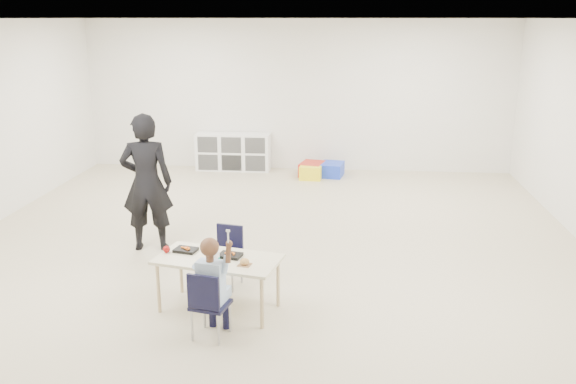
# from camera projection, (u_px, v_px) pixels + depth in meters

# --- Properties ---
(room) EXTENTS (9.00, 9.02, 2.80)m
(room) POSITION_uv_depth(u_px,v_px,m) (266.00, 143.00, 7.09)
(room) COLOR #C2B295
(room) RESTS_ON ground
(table) EXTENTS (1.30, 0.84, 0.55)m
(table) POSITION_uv_depth(u_px,v_px,m) (219.00, 283.00, 6.03)
(table) COLOR beige
(table) RESTS_ON ground
(chair_near) EXTENTS (0.38, 0.36, 0.66)m
(chair_near) POSITION_uv_depth(u_px,v_px,m) (211.00, 303.00, 5.50)
(chair_near) COLOR black
(chair_near) RESTS_ON ground
(chair_far) EXTENTS (0.38, 0.36, 0.66)m
(chair_far) POSITION_uv_depth(u_px,v_px,m) (225.00, 258.00, 6.54)
(chair_far) COLOR black
(chair_far) RESTS_ON ground
(child) EXTENTS (0.52, 0.52, 1.04)m
(child) POSITION_uv_depth(u_px,v_px,m) (210.00, 284.00, 5.44)
(child) COLOR #A9C3E5
(child) RESTS_ON chair_near
(lunch_tray_near) EXTENTS (0.25, 0.20, 0.03)m
(lunch_tray_near) POSITION_uv_depth(u_px,v_px,m) (230.00, 255.00, 5.98)
(lunch_tray_near) COLOR black
(lunch_tray_near) RESTS_ON table
(lunch_tray_far) EXTENTS (0.25, 0.20, 0.03)m
(lunch_tray_far) POSITION_uv_depth(u_px,v_px,m) (186.00, 250.00, 6.12)
(lunch_tray_far) COLOR black
(lunch_tray_far) RESTS_ON table
(milk_carton) EXTENTS (0.08, 0.08, 0.10)m
(milk_carton) POSITION_uv_depth(u_px,v_px,m) (215.00, 257.00, 5.85)
(milk_carton) COLOR white
(milk_carton) RESTS_ON table
(bread_roll) EXTENTS (0.09, 0.09, 0.07)m
(bread_roll) POSITION_uv_depth(u_px,v_px,m) (245.00, 262.00, 5.77)
(bread_roll) COLOR tan
(bread_roll) RESTS_ON table
(apple_near) EXTENTS (0.07, 0.07, 0.07)m
(apple_near) POSITION_uv_depth(u_px,v_px,m) (211.00, 251.00, 6.04)
(apple_near) COLOR maroon
(apple_near) RESTS_ON table
(apple_far) EXTENTS (0.07, 0.07, 0.07)m
(apple_far) POSITION_uv_depth(u_px,v_px,m) (167.00, 249.00, 6.08)
(apple_far) COLOR maroon
(apple_far) RESTS_ON table
(cubby_shelf) EXTENTS (1.40, 0.40, 0.70)m
(cubby_shelf) POSITION_uv_depth(u_px,v_px,m) (233.00, 152.00, 11.59)
(cubby_shelf) COLOR white
(cubby_shelf) RESTS_ON ground
(adult) EXTENTS (0.68, 0.50, 1.72)m
(adult) POSITION_uv_depth(u_px,v_px,m) (147.00, 183.00, 7.47)
(adult) COLOR black
(adult) RESTS_ON ground
(bin_red) EXTENTS (0.49, 0.58, 0.25)m
(bin_red) POSITION_uv_depth(u_px,v_px,m) (312.00, 169.00, 11.22)
(bin_red) COLOR red
(bin_red) RESTS_ON ground
(bin_yellow) EXTENTS (0.42, 0.52, 0.24)m
(bin_yellow) POSITION_uv_depth(u_px,v_px,m) (311.00, 171.00, 11.06)
(bin_yellow) COLOR yellow
(bin_yellow) RESTS_ON ground
(bin_blue) EXTENTS (0.46, 0.56, 0.25)m
(bin_blue) POSITION_uv_depth(u_px,v_px,m) (332.00, 169.00, 11.19)
(bin_blue) COLOR blue
(bin_blue) RESTS_ON ground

